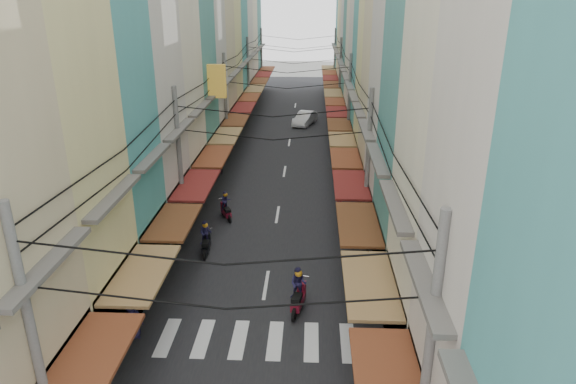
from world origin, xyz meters
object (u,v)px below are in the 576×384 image
(market_umbrella, at_px, (437,258))
(traffic_sign, at_px, (371,242))
(bicycle, at_px, (406,291))
(white_car, at_px, (305,125))

(market_umbrella, xyz_separation_m, traffic_sign, (-2.40, 2.34, -0.52))
(bicycle, height_order, traffic_sign, traffic_sign)
(bicycle, bearing_deg, market_umbrella, -142.59)
(white_car, distance_m, traffic_sign, 29.92)
(bicycle, bearing_deg, traffic_sign, 60.29)
(white_car, relative_size, bicycle, 2.94)
(market_umbrella, bearing_deg, white_car, 100.43)
(white_car, relative_size, traffic_sign, 1.83)
(white_car, height_order, traffic_sign, traffic_sign)
(white_car, height_order, bicycle, white_car)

